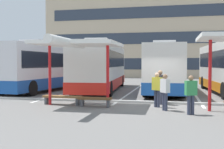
{
  "coord_description": "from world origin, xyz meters",
  "views": [
    {
      "loc": [
        0.72,
        -13.87,
        2.05
      ],
      "look_at": [
        -2.85,
        2.51,
        1.4
      ],
      "focal_mm": 44.67,
      "sensor_mm": 36.0,
      "label": 1
    }
  ],
  "objects_px": {
    "coach_bus_0": "(47,68)",
    "bench_1": "(95,100)",
    "waiting_shelter_0": "(76,45)",
    "waiting_passenger_0": "(160,85)",
    "bench_0": "(62,98)",
    "waiting_passenger_1": "(157,87)",
    "waiting_passenger_3": "(165,90)",
    "coach_bus_2": "(164,69)",
    "waiting_passenger_2": "(191,92)",
    "coach_bus_1": "(102,67)"
  },
  "relations": [
    {
      "from": "waiting_passenger_2",
      "to": "coach_bus_0",
      "type": "bearing_deg",
      "value": 140.44
    },
    {
      "from": "waiting_shelter_0",
      "to": "bench_0",
      "type": "distance_m",
      "value": 2.78
    },
    {
      "from": "coach_bus_1",
      "to": "waiting_passenger_3",
      "type": "distance_m",
      "value": 9.76
    },
    {
      "from": "waiting_passenger_0",
      "to": "waiting_passenger_2",
      "type": "bearing_deg",
      "value": -62.54
    },
    {
      "from": "waiting_passenger_1",
      "to": "waiting_passenger_3",
      "type": "relative_size",
      "value": 1.02
    },
    {
      "from": "coach_bus_0",
      "to": "coach_bus_2",
      "type": "distance_m",
      "value": 8.97
    },
    {
      "from": "coach_bus_0",
      "to": "waiting_passenger_1",
      "type": "distance_m",
      "value": 11.15
    },
    {
      "from": "waiting_passenger_3",
      "to": "bench_0",
      "type": "bearing_deg",
      "value": 172.07
    },
    {
      "from": "coach_bus_2",
      "to": "waiting_passenger_3",
      "type": "xyz_separation_m",
      "value": [
        0.29,
        -8.82,
        -0.76
      ]
    },
    {
      "from": "waiting_shelter_0",
      "to": "bench_0",
      "type": "xyz_separation_m",
      "value": [
        -0.9,
        0.45,
        -2.59
      ]
    },
    {
      "from": "waiting_passenger_0",
      "to": "waiting_passenger_2",
      "type": "distance_m",
      "value": 2.89
    },
    {
      "from": "waiting_shelter_0",
      "to": "waiting_passenger_0",
      "type": "xyz_separation_m",
      "value": [
        3.88,
        1.55,
        -1.93
      ]
    },
    {
      "from": "coach_bus_2",
      "to": "waiting_passenger_2",
      "type": "relative_size",
      "value": 7.13
    },
    {
      "from": "bench_1",
      "to": "waiting_passenger_3",
      "type": "height_order",
      "value": "waiting_passenger_3"
    },
    {
      "from": "bench_0",
      "to": "waiting_passenger_1",
      "type": "relative_size",
      "value": 1.23
    },
    {
      "from": "waiting_shelter_0",
      "to": "waiting_passenger_3",
      "type": "bearing_deg",
      "value": -3.57
    },
    {
      "from": "coach_bus_0",
      "to": "coach_bus_1",
      "type": "height_order",
      "value": "coach_bus_1"
    },
    {
      "from": "waiting_shelter_0",
      "to": "waiting_passenger_2",
      "type": "height_order",
      "value": "waiting_shelter_0"
    },
    {
      "from": "coach_bus_0",
      "to": "bench_0",
      "type": "xyz_separation_m",
      "value": [
        4.11,
        -6.98,
        -1.4
      ]
    },
    {
      "from": "waiting_passenger_1",
      "to": "waiting_passenger_0",
      "type": "bearing_deg",
      "value": 83.91
    },
    {
      "from": "coach_bus_2",
      "to": "waiting_shelter_0",
      "type": "height_order",
      "value": "coach_bus_2"
    },
    {
      "from": "coach_bus_1",
      "to": "waiting_passenger_3",
      "type": "xyz_separation_m",
      "value": [
        5.0,
        -8.34,
        -0.87
      ]
    },
    {
      "from": "coach_bus_1",
      "to": "coach_bus_2",
      "type": "xyz_separation_m",
      "value": [
        4.72,
        0.48,
        -0.11
      ]
    },
    {
      "from": "waiting_passenger_2",
      "to": "waiting_passenger_3",
      "type": "distance_m",
      "value": 1.29
    },
    {
      "from": "coach_bus_1",
      "to": "waiting_passenger_0",
      "type": "xyz_separation_m",
      "value": [
        4.71,
        -6.53,
        -0.78
      ]
    },
    {
      "from": "waiting_passenger_1",
      "to": "waiting_passenger_2",
      "type": "xyz_separation_m",
      "value": [
        1.43,
        -1.65,
        -0.03
      ]
    },
    {
      "from": "coach_bus_1",
      "to": "waiting_passenger_1",
      "type": "distance_m",
      "value": 8.8
    },
    {
      "from": "coach_bus_0",
      "to": "waiting_shelter_0",
      "type": "bearing_deg",
      "value": -55.99
    },
    {
      "from": "waiting_passenger_1",
      "to": "waiting_passenger_3",
      "type": "distance_m",
      "value": 0.97
    },
    {
      "from": "coach_bus_1",
      "to": "waiting_passenger_2",
      "type": "height_order",
      "value": "coach_bus_1"
    },
    {
      "from": "coach_bus_1",
      "to": "waiting_passenger_0",
      "type": "distance_m",
      "value": 8.09
    },
    {
      "from": "coach_bus_0",
      "to": "waiting_passenger_0",
      "type": "height_order",
      "value": "coach_bus_0"
    },
    {
      "from": "bench_0",
      "to": "waiting_passenger_2",
      "type": "bearing_deg",
      "value": -13.47
    },
    {
      "from": "coach_bus_2",
      "to": "bench_0",
      "type": "xyz_separation_m",
      "value": [
        -4.79,
        -8.11,
        -1.33
      ]
    },
    {
      "from": "coach_bus_2",
      "to": "waiting_passenger_3",
      "type": "height_order",
      "value": "coach_bus_2"
    },
    {
      "from": "coach_bus_2",
      "to": "coach_bus_1",
      "type": "bearing_deg",
      "value": -174.23
    },
    {
      "from": "bench_1",
      "to": "waiting_shelter_0",
      "type": "bearing_deg",
      "value": -171.87
    },
    {
      "from": "coach_bus_2",
      "to": "waiting_shelter_0",
      "type": "bearing_deg",
      "value": -114.43
    },
    {
      "from": "waiting_shelter_0",
      "to": "waiting_passenger_0",
      "type": "relative_size",
      "value": 2.82
    },
    {
      "from": "coach_bus_2",
      "to": "waiting_passenger_3",
      "type": "distance_m",
      "value": 8.85
    },
    {
      "from": "bench_1",
      "to": "coach_bus_0",
      "type": "bearing_deg",
      "value": 129.01
    },
    {
      "from": "bench_1",
      "to": "waiting_passenger_1",
      "type": "xyz_separation_m",
      "value": [
        2.88,
        0.5,
        0.6
      ]
    },
    {
      "from": "waiting_shelter_0",
      "to": "bench_1",
      "type": "height_order",
      "value": "waiting_shelter_0"
    },
    {
      "from": "bench_0",
      "to": "waiting_passenger_1",
      "type": "distance_m",
      "value": 4.72
    },
    {
      "from": "bench_1",
      "to": "bench_0",
      "type": "bearing_deg",
      "value": 170.0
    },
    {
      "from": "waiting_passenger_3",
      "to": "waiting_passenger_0",
      "type": "bearing_deg",
      "value": 99.19
    },
    {
      "from": "waiting_passenger_2",
      "to": "waiting_passenger_0",
      "type": "bearing_deg",
      "value": 117.46
    },
    {
      "from": "coach_bus_1",
      "to": "coach_bus_0",
      "type": "bearing_deg",
      "value": -171.17
    },
    {
      "from": "waiting_passenger_0",
      "to": "waiting_passenger_1",
      "type": "xyz_separation_m",
      "value": [
        -0.1,
        -0.92,
        -0.07
      ]
    },
    {
      "from": "coach_bus_0",
      "to": "bench_1",
      "type": "distance_m",
      "value": 9.5
    }
  ]
}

